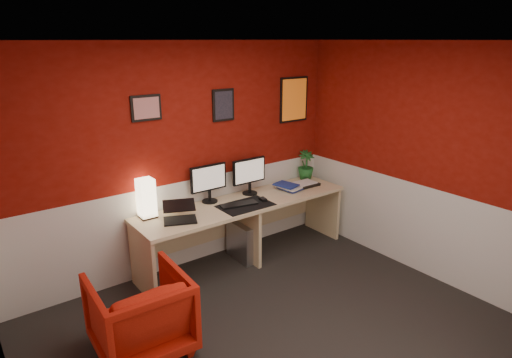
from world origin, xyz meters
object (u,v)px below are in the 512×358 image
object	(u,v)px
shoji_lamp	(146,199)
laptop	(180,211)
zen_tray	(304,184)
monitor_left	(209,178)
monitor_right	(250,171)
desk	(245,231)
armchair	(140,314)
potted_plant	(306,165)
pc_tower	(243,241)

from	to	relation	value
shoji_lamp	laptop	world-z (taller)	shoji_lamp
laptop	shoji_lamp	bearing A→B (deg)	151.23
laptop	zen_tray	distance (m)	1.80
laptop	monitor_left	size ratio (longest dim) A/B	0.57
monitor_right	desk	bearing A→B (deg)	-138.33
zen_tray	armchair	distance (m)	2.72
laptop	monitor_left	world-z (taller)	monitor_left
monitor_right	potted_plant	distance (m)	0.95
monitor_right	zen_tray	xyz separation A→B (m)	(0.73, -0.16, -0.28)
desk	monitor_left	distance (m)	0.77
desk	shoji_lamp	size ratio (longest dim) A/B	6.50
monitor_left	zen_tray	world-z (taller)	monitor_left
desk	laptop	size ratio (longest dim) A/B	7.88
monitor_left	monitor_right	distance (m)	0.53
monitor_right	pc_tower	xyz separation A→B (m)	(-0.21, -0.15, -0.80)
potted_plant	pc_tower	bearing A→B (deg)	-171.00
monitor_left	monitor_right	size ratio (longest dim) A/B	1.00
zen_tray	pc_tower	distance (m)	1.08
laptop	zen_tray	bearing A→B (deg)	26.48
zen_tray	pc_tower	bearing A→B (deg)	179.17
monitor_right	zen_tray	world-z (taller)	monitor_right
armchair	potted_plant	bearing A→B (deg)	-157.44
desk	armchair	size ratio (longest dim) A/B	3.41
potted_plant	pc_tower	world-z (taller)	potted_plant
shoji_lamp	monitor_right	bearing A→B (deg)	-2.01
potted_plant	shoji_lamp	bearing A→B (deg)	179.69
shoji_lamp	zen_tray	world-z (taller)	shoji_lamp
monitor_left	shoji_lamp	bearing A→B (deg)	-179.52
desk	monitor_right	distance (m)	0.71
laptop	pc_tower	xyz separation A→B (m)	(0.85, 0.10, -0.61)
desk	zen_tray	distance (m)	1.01
monitor_right	zen_tray	bearing A→B (deg)	-12.53
laptop	monitor_right	distance (m)	1.11
armchair	monitor_right	bearing A→B (deg)	-149.40
monitor_right	shoji_lamp	bearing A→B (deg)	177.99
monitor_left	zen_tray	xyz separation A→B (m)	(1.26, -0.21, -0.28)
desk	zen_tray	world-z (taller)	zen_tray
desk	potted_plant	world-z (taller)	potted_plant
desk	armchair	bearing A→B (deg)	-154.06
desk	potted_plant	distance (m)	1.29
monitor_left	potted_plant	xyz separation A→B (m)	(1.47, -0.02, -0.10)
desk	pc_tower	xyz separation A→B (m)	(-0.01, 0.03, -0.14)
desk	monitor_left	bearing A→B (deg)	144.44
monitor_left	monitor_right	bearing A→B (deg)	-5.56
zen_tray	potted_plant	distance (m)	0.34
desk	shoji_lamp	world-z (taller)	shoji_lamp
potted_plant	laptop	bearing A→B (deg)	-172.00
monitor_left	zen_tray	distance (m)	1.31
monitor_right	zen_tray	size ratio (longest dim) A/B	1.66
monitor_left	potted_plant	size ratio (longest dim) A/B	1.52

